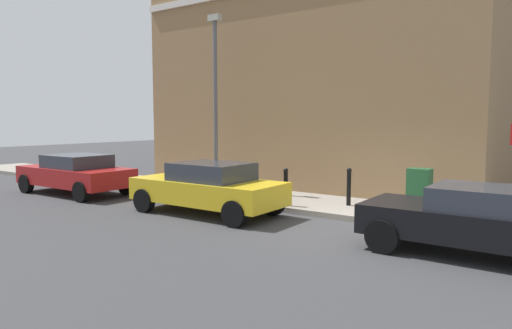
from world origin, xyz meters
TOP-DOWN VIEW (x-y plane):
  - ground at (0.00, 0.00)m, footprint 80.00×80.00m
  - sidewalk at (1.91, 6.00)m, footprint 2.58×30.00m
  - corner_building at (7.07, 4.19)m, footprint 7.84×12.38m
  - car_black at (-0.69, -2.49)m, footprint 1.82×3.98m
  - car_yellow at (-0.66, 4.03)m, footprint 1.89×4.21m
  - car_red at (-0.75, 9.88)m, footprint 1.96×4.26m
  - utility_cabinet at (1.81, -0.75)m, footprint 0.46×0.61m
  - bollard_near_cabinet at (1.91, 1.17)m, footprint 0.14×0.14m
  - bollard_far_kerb at (0.87, 2.56)m, footprint 0.14×0.14m
  - lamppost at (1.82, 5.87)m, footprint 0.20×0.44m

SIDE VIEW (x-z plane):
  - ground at x=0.00m, z-range 0.00..0.00m
  - sidewalk at x=1.91m, z-range 0.00..0.15m
  - car_black at x=-0.69m, z-range 0.03..1.33m
  - utility_cabinet at x=1.81m, z-range 0.11..1.26m
  - bollard_near_cabinet at x=1.91m, z-range 0.19..1.22m
  - bollard_far_kerb at x=0.87m, z-range 0.19..1.22m
  - car_red at x=-0.75m, z-range 0.04..1.38m
  - car_yellow at x=-0.66m, z-range 0.03..1.41m
  - lamppost at x=1.82m, z-range 0.44..6.16m
  - corner_building at x=7.07m, z-range 0.00..9.95m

